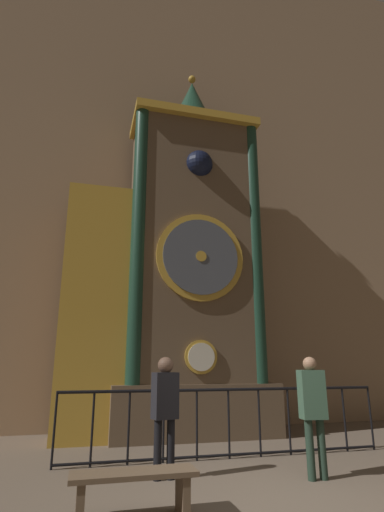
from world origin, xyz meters
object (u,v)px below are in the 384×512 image
at_px(visitor_near, 165,403).
at_px(visitor_far, 313,404).
at_px(visitor_bench, 134,485).
at_px(clock_tower, 174,270).

height_order(visitor_near, visitor_far, visitor_far).
bearing_deg(visitor_bench, visitor_far, 16.69).
distance_m(visitor_near, visitor_bench, 1.57).
distance_m(visitor_far, visitor_bench, 2.75).
bearing_deg(clock_tower, visitor_near, -104.24).
height_order(visitor_near, visitor_bench, visitor_near).
xyz_separation_m(clock_tower, visitor_bench, (-1.36, -4.44, -3.34)).
distance_m(clock_tower, visitor_far, 4.71).
xyz_separation_m(visitor_near, visitor_bench, (-0.57, -1.31, -0.65)).
height_order(clock_tower, visitor_near, clock_tower).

